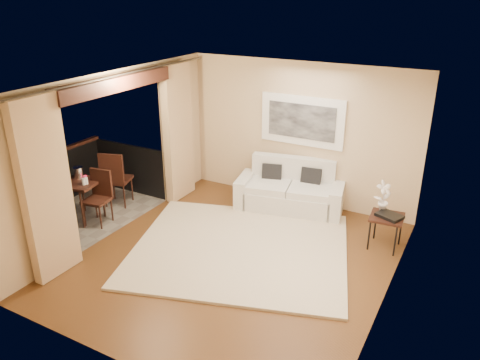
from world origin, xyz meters
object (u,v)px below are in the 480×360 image
Objects in this scene: side_table at (387,219)px; orchid at (383,196)px; balcony_chair_far at (114,175)px; balcony_chair_near at (99,192)px; ice_bucket at (78,173)px; sofa at (290,192)px; bistro_table at (80,186)px.

orchid is at bearing 128.28° from side_table.
balcony_chair_far is (-4.85, -0.90, 0.14)m from side_table.
balcony_chair_near reaches higher than ice_bucket.
sofa is 2.17× the size of balcony_chair_near.
balcony_chair_far is at bearing 62.31° from ice_bucket.
orchid reaches higher than sofa.
balcony_chair_near is at bearing -162.15° from side_table.
sofa reaches higher than side_table.
orchid reaches higher than ice_bucket.
balcony_chair_near reaches higher than bistro_table.
sofa is at bearing 162.20° from side_table.
orchid is 0.70× the size of bistro_table.
orchid is 5.18m from bistro_table.
ice_bucket is at bearing 43.71° from balcony_chair_far.
orchid is 0.47× the size of balcony_chair_far.
bistro_table is at bearing 59.66° from balcony_chair_far.
balcony_chair_far reaches higher than bistro_table.
balcony_chair_near is at bearing -154.52° from sofa.
orchid is 2.57× the size of ice_bucket.
sofa is 2.01m from side_table.
ice_bucket is (-0.30, -0.57, 0.20)m from balcony_chair_far.
side_table is 4.93m from balcony_chair_far.
side_table is 5.25m from bistro_table.
balcony_chair_far is at bearing -164.84° from sofa.
side_table is 0.51× the size of balcony_chair_far.
balcony_chair_far is 5.44× the size of ice_bucket.
sofa is at bearing 29.28° from balcony_chair_near.
sofa is 3.89m from ice_bucket.
ice_bucket reaches higher than side_table.
sofa is 3.32m from balcony_chair_far.
balcony_chair_far is at bearing -169.49° from side_table.
orchid is at bearing 11.83° from balcony_chair_near.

